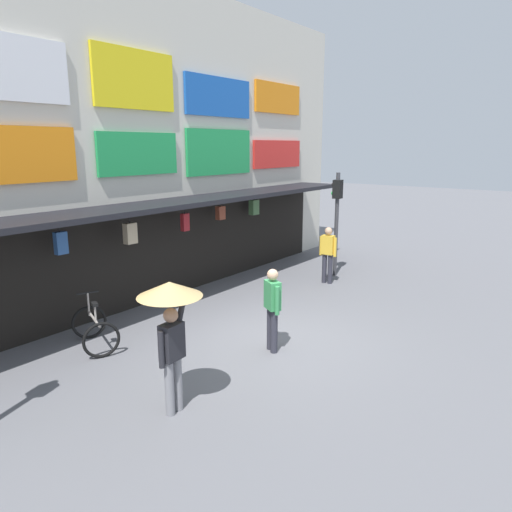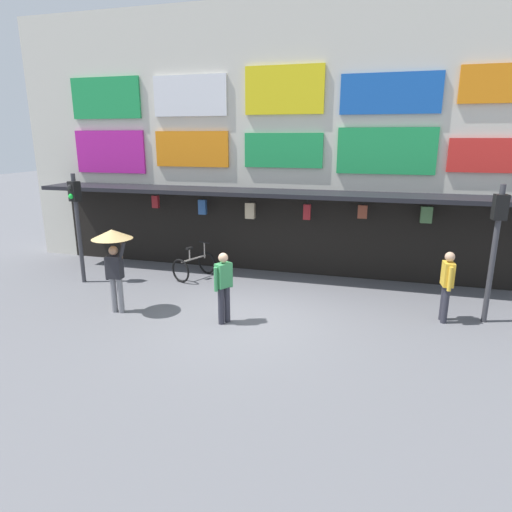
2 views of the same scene
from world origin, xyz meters
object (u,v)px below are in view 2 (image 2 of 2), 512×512
object	(u,v)px
traffic_light_near	(76,211)
traffic_light_far	(496,232)
pedestrian_in_purple	(224,284)
pedestrian_in_green	(447,283)
pedestrian_with_umbrella	(113,248)
bicycle_parked	(194,265)

from	to	relation	value
traffic_light_near	traffic_light_far	xyz separation A→B (m)	(10.88, 0.02, 0.00)
traffic_light_far	pedestrian_in_purple	bearing A→B (deg)	-163.77
pedestrian_in_green	pedestrian_with_umbrella	xyz separation A→B (m)	(-7.65, -1.55, 0.69)
traffic_light_near	bicycle_parked	xyz separation A→B (m)	(3.03, 1.26, -1.75)
pedestrian_with_umbrella	pedestrian_in_purple	distance (m)	2.83
pedestrian_with_umbrella	traffic_light_far	bearing A→B (deg)	11.83
traffic_light_far	pedestrian_with_umbrella	world-z (taller)	traffic_light_far
pedestrian_in_green	pedestrian_with_umbrella	distance (m)	7.84
bicycle_parked	pedestrian_in_purple	distance (m)	3.61
traffic_light_near	traffic_light_far	distance (m)	10.88
traffic_light_far	pedestrian_in_green	distance (m)	1.53
traffic_light_far	pedestrian_in_green	xyz separation A→B (m)	(-0.93, -0.24, -1.19)
pedestrian_in_green	pedestrian_in_purple	xyz separation A→B (m)	(-4.91, -1.46, 0.00)
traffic_light_far	bicycle_parked	world-z (taller)	traffic_light_far
traffic_light_far	pedestrian_in_purple	size ratio (longest dim) A/B	1.90
traffic_light_near	traffic_light_far	world-z (taller)	same
traffic_light_far	pedestrian_in_green	size ratio (longest dim) A/B	1.90
bicycle_parked	pedestrian_in_green	distance (m)	7.11
traffic_light_far	pedestrian_with_umbrella	distance (m)	8.78
bicycle_parked	pedestrian_in_purple	bearing A→B (deg)	-55.52
pedestrian_in_green	pedestrian_in_purple	distance (m)	5.12
traffic_light_near	pedestrian_in_purple	world-z (taller)	traffic_light_near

